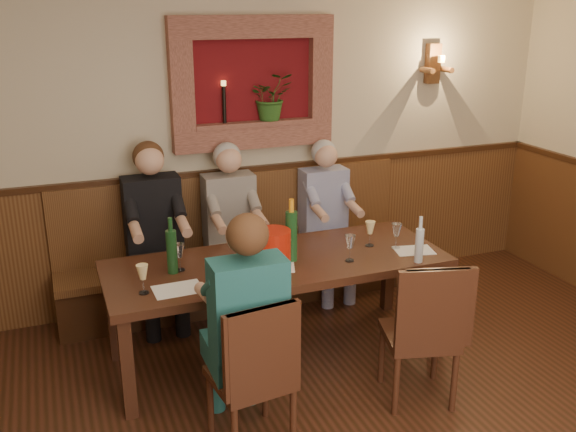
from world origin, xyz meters
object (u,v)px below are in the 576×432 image
at_px(dining_table, 277,270).
at_px(wine_bottle_green_b, 172,250).
at_px(chair_near_left, 252,402).
at_px(water_bottle, 419,244).
at_px(person_bench_right, 327,233).
at_px(wine_bottle_green_a, 291,235).
at_px(person_bench_left, 157,251).
at_px(person_bench_mid, 233,244).
at_px(person_chair_front, 245,345).
at_px(chair_near_right, 418,359).
at_px(bench, 240,266).
at_px(spittoon_bucket, 273,249).

bearing_deg(dining_table, wine_bottle_green_b, 176.31).
relative_size(dining_table, chair_near_left, 2.50).
bearing_deg(water_bottle, person_bench_right, 96.59).
height_order(wine_bottle_green_b, water_bottle, wine_bottle_green_b).
relative_size(person_bench_right, wine_bottle_green_a, 3.05).
xyz_separation_m(chair_near_left, wine_bottle_green_a, (0.58, 0.86, 0.66)).
height_order(chair_near_left, wine_bottle_green_b, wine_bottle_green_b).
height_order(person_bench_left, water_bottle, person_bench_left).
height_order(chair_near_left, person_bench_mid, person_bench_mid).
distance_m(person_bench_left, person_bench_mid, 0.62).
bearing_deg(chair_near_left, person_bench_left, 90.25).
bearing_deg(person_bench_mid, person_bench_left, -179.84).
bearing_deg(person_chair_front, person_bench_mid, 75.89).
distance_m(chair_near_right, wine_bottle_green_b, 1.76).
bearing_deg(person_bench_right, water_bottle, -83.41).
bearing_deg(person_chair_front, water_bottle, 15.75).
distance_m(dining_table, chair_near_right, 1.14).
bearing_deg(bench, person_bench_mid, -128.01).
height_order(spittoon_bucket, water_bottle, water_bottle).
bearing_deg(person_chair_front, person_bench_left, 97.68).
bearing_deg(person_chair_front, wine_bottle_green_a, 51.94).
height_order(bench, spittoon_bucket, bench).
height_order(dining_table, chair_near_right, chair_near_right).
height_order(chair_near_left, chair_near_right, chair_near_right).
height_order(dining_table, water_bottle, water_bottle).
bearing_deg(person_bench_left, bench, 8.63).
relative_size(spittoon_bucket, wine_bottle_green_a, 0.61).
xyz_separation_m(chair_near_left, chair_near_right, (1.15, 0.05, 0.01)).
distance_m(spittoon_bucket, wine_bottle_green_b, 0.68).
xyz_separation_m(person_bench_mid, wine_bottle_green_a, (0.17, -0.87, 0.36)).
distance_m(chair_near_right, person_bench_right, 1.71).
height_order(bench, chair_near_left, bench).
bearing_deg(dining_table, wine_bottle_green_a, -22.06).
bearing_deg(chair_near_right, wine_bottle_green_a, 140.47).
distance_m(person_chair_front, spittoon_bucket, 0.83).
height_order(chair_near_right, person_bench_right, person_bench_right).
distance_m(person_bench_mid, wine_bottle_green_b, 1.07).
relative_size(person_bench_left, water_bottle, 4.41).
bearing_deg(dining_table, bench, 90.00).
relative_size(wine_bottle_green_a, water_bottle, 1.35).
xyz_separation_m(dining_table, person_bench_left, (-0.71, 0.84, -0.06)).
distance_m(wine_bottle_green_b, water_bottle, 1.69).
xyz_separation_m(wine_bottle_green_a, water_bottle, (0.82, -0.35, -0.06)).
relative_size(chair_near_left, wine_bottle_green_b, 2.47).
bearing_deg(chair_near_right, person_bench_mid, 129.03).
bearing_deg(wine_bottle_green_a, spittoon_bucket, -153.08).
bearing_deg(spittoon_bucket, person_bench_mid, 90.58).
relative_size(dining_table, wine_bottle_green_a, 5.34).
xyz_separation_m(bench, person_chair_front, (-0.49, -1.72, 0.26)).
xyz_separation_m(spittoon_bucket, wine_bottle_green_a, (0.16, 0.08, 0.05)).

